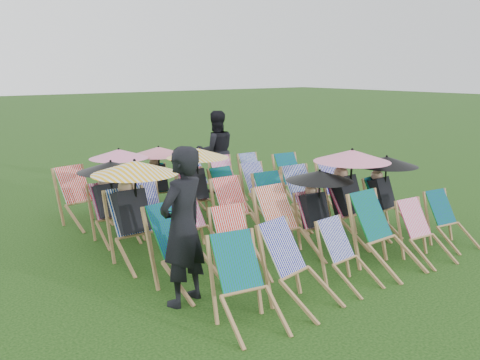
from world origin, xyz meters
TOP-DOWN VIEW (x-y plane):
  - ground at (0.00, 0.00)m, footprint 100.00×100.00m
  - deckchair_0 at (-2.08, -2.33)m, footprint 0.76×0.96m
  - deckchair_1 at (-1.28, -2.30)m, footprint 0.79×0.98m
  - deckchair_2 at (-0.38, -2.26)m, footprint 0.60×0.79m
  - deckchair_3 at (0.45, -2.20)m, footprint 0.71×0.97m
  - deckchair_4 at (1.19, -2.32)m, footprint 0.61×0.81m
  - deckchair_5 at (2.06, -2.19)m, footprint 0.63×0.81m
  - deckchair_6 at (-2.05, -1.07)m, footprint 0.81×1.03m
  - deckchair_7 at (-1.29, -1.17)m, footprint 0.71×0.90m
  - deckchair_8 at (-0.34, -1.10)m, footprint 0.68×0.95m
  - deckchair_9 at (0.32, -1.07)m, footprint 1.02×1.08m
  - deckchair_10 at (1.09, -1.07)m, footprint 1.22×1.30m
  - deckchair_11 at (1.98, -1.06)m, footprint 1.05×1.12m
  - deckchair_12 at (-2.09, 0.14)m, footprint 1.21×1.26m
  - deckchair_13 at (-1.16, 0.01)m, footprint 0.64×0.83m
  - deckchair_14 at (-0.34, 0.05)m, footprint 0.67×0.91m
  - deckchair_15 at (0.46, -0.01)m, footprint 0.73×0.94m
  - deckchair_16 at (1.13, -0.03)m, footprint 0.74×0.97m
  - deckchair_17 at (2.08, 0.08)m, footprint 0.79×0.99m
  - deckchair_18 at (-1.94, 1.29)m, footprint 1.06×1.10m
  - deckchair_19 at (-1.28, 1.26)m, footprint 0.66×0.84m
  - deckchair_20 at (-0.27, 1.34)m, footprint 1.11×1.16m
  - deckchair_21 at (0.34, 1.15)m, footprint 0.59×0.83m
  - deckchair_22 at (1.13, 1.24)m, footprint 0.63×0.84m
  - deckchair_23 at (2.01, 1.20)m, footprint 0.72×0.95m
  - deckchair_24 at (-1.99, 2.40)m, footprint 0.81×1.02m
  - deckchair_25 at (-1.28, 2.36)m, footprint 1.07×1.14m
  - deckchair_26 at (-0.45, 2.44)m, footprint 1.03×1.10m
  - deckchair_27 at (0.45, 2.32)m, footprint 0.75×0.96m
  - deckchair_28 at (1.14, 2.38)m, footprint 0.69×0.88m
  - deckchair_29 at (1.95, 2.40)m, footprint 0.60×0.81m
  - person_left at (-2.30, -1.41)m, footprint 0.79×0.64m
  - person_rear at (1.33, 3.07)m, footprint 1.05×0.94m

SIDE VIEW (x-z plane):
  - ground at x=0.00m, z-range 0.00..0.00m
  - deckchair_2 at x=-0.38m, z-range 0.00..0.81m
  - deckchair_5 at x=2.06m, z-range 0.00..0.82m
  - deckchair_19 at x=-1.28m, z-range 0.00..0.83m
  - deckchair_4 at x=1.19m, z-range 0.00..0.83m
  - deckchair_13 at x=-1.16m, z-range 0.00..0.84m
  - deckchair_29 at x=1.95m, z-range 0.00..0.85m
  - deckchair_28 at x=1.14m, z-range 0.00..0.88m
  - deckchair_22 at x=1.13m, z-range 0.00..0.88m
  - deckchair_7 at x=-1.29m, z-range 0.00..0.88m
  - deckchair_21 at x=0.34m, z-range 0.00..0.89m
  - deckchair_0 at x=-2.08m, z-range 0.00..0.94m
  - deckchair_1 at x=-1.28m, z-range 0.00..0.95m
  - deckchair_15 at x=0.46m, z-range 0.00..0.96m
  - deckchair_14 at x=-0.34m, z-range 0.00..0.96m
  - deckchair_27 at x=0.45m, z-range 0.00..0.97m
  - deckchair_17 at x=2.08m, z-range 0.00..0.98m
  - deckchair_23 at x=2.01m, z-range 0.00..0.98m
  - deckchair_24 at x=-1.99m, z-range 0.00..1.00m
  - deckchair_16 at x=1.13m, z-range 0.00..1.00m
  - deckchair_8 at x=-0.34m, z-range 0.00..1.02m
  - deckchair_3 at x=0.45m, z-range 0.00..1.02m
  - deckchair_6 at x=-2.05m, z-range 0.00..1.03m
  - deckchair_9 at x=0.32m, z-range 0.03..1.24m
  - deckchair_26 at x=-0.45m, z-range 0.03..1.26m
  - deckchair_11 at x=1.98m, z-range 0.03..1.29m
  - deckchair_18 at x=-1.94m, z-range 0.03..1.30m
  - deckchair_25 at x=-1.28m, z-range 0.03..1.30m
  - deckchair_20 at x=-0.27m, z-range 0.04..1.35m
  - deckchair_12 at x=-2.09m, z-range 0.04..1.48m
  - deckchair_10 at x=1.09m, z-range 0.04..1.48m
  - person_rear at x=1.33m, z-range 0.00..1.80m
  - person_left at x=-2.30m, z-range 0.00..1.86m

